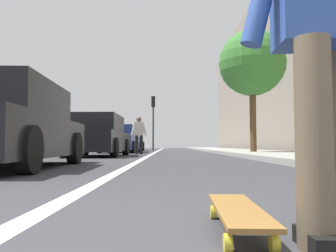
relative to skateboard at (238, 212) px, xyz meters
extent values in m
plane|color=#38383D|center=(9.16, -0.08, -0.09)|extent=(80.00, 80.00, 0.00)
cube|color=silver|center=(19.16, 1.07, -0.09)|extent=(52.00, 0.16, 0.01)
cube|color=#9E9B93|center=(17.16, -3.58, -0.02)|extent=(52.00, 3.20, 0.14)
cube|color=gray|center=(21.16, -6.38, 5.36)|extent=(40.00, 1.20, 10.90)
cylinder|color=yellow|center=(0.30, 0.07, -0.06)|extent=(0.07, 0.03, 0.07)
cylinder|color=yellow|center=(0.30, -0.10, -0.06)|extent=(0.07, 0.03, 0.07)
cylinder|color=yellow|center=(-0.30, 0.10, -0.06)|extent=(0.07, 0.03, 0.07)
cylinder|color=yellow|center=(-0.30, -0.07, -0.06)|extent=(0.07, 0.03, 0.07)
cube|color=silver|center=(0.30, -0.01, -0.01)|extent=(0.06, 0.12, 0.02)
cube|color=silver|center=(-0.30, 0.01, -0.01)|extent=(0.06, 0.12, 0.02)
cube|color=olive|center=(0.00, 0.00, 0.01)|extent=(0.85, 0.23, 0.02)
cylinder|color=brown|center=(-0.27, -0.25, 0.32)|extent=(0.14, 0.14, 0.82)
cylinder|color=brown|center=(-0.01, -0.44, 0.32)|extent=(0.14, 0.14, 0.82)
cube|color=black|center=(-0.27, -0.25, -0.06)|extent=(0.26, 0.11, 0.07)
cube|color=black|center=(4.51, 3.13, 0.45)|extent=(4.60, 1.95, 0.70)
cube|color=black|center=(4.36, 3.12, 1.10)|extent=(2.56, 1.72, 0.60)
cube|color=#4C606B|center=(5.60, 3.17, 1.10)|extent=(0.11, 1.54, 0.51)
cylinder|color=black|center=(5.94, 2.36, 0.24)|extent=(0.68, 0.25, 0.67)
cylinder|color=black|center=(3.14, 2.23, 0.24)|extent=(0.68, 0.25, 0.67)
cube|color=black|center=(11.04, 2.88, 0.44)|extent=(4.45, 1.76, 0.70)
cube|color=black|center=(10.89, 2.88, 1.09)|extent=(2.45, 1.61, 0.60)
cube|color=#4C606B|center=(12.11, 2.87, 1.09)|extent=(0.05, 1.52, 0.51)
cylinder|color=black|center=(12.42, 3.68, 0.23)|extent=(0.66, 0.23, 0.65)
cylinder|color=black|center=(12.40, 2.05, 0.23)|extent=(0.66, 0.23, 0.65)
cylinder|color=black|center=(9.67, 3.71, 0.23)|extent=(0.66, 0.23, 0.65)
cylinder|color=black|center=(9.66, 2.07, 0.23)|extent=(0.66, 0.23, 0.65)
cube|color=navy|center=(17.48, 2.92, 0.43)|extent=(4.61, 1.95, 0.70)
cube|color=navy|center=(17.33, 2.93, 1.08)|extent=(2.56, 1.72, 0.60)
cube|color=#4C606B|center=(18.57, 2.87, 1.08)|extent=(0.11, 1.54, 0.51)
cylinder|color=black|center=(18.92, 3.68, 0.22)|extent=(0.64, 0.25, 0.63)
cylinder|color=black|center=(18.84, 2.02, 0.22)|extent=(0.64, 0.25, 0.63)
cylinder|color=black|center=(16.11, 3.81, 0.22)|extent=(0.64, 0.25, 0.63)
cylinder|color=black|center=(16.04, 2.15, 0.22)|extent=(0.64, 0.25, 0.63)
cube|color=#B7B7BC|center=(23.71, 3.04, 0.44)|extent=(4.23, 1.92, 0.70)
cube|color=#B7B7BC|center=(23.56, 3.03, 1.09)|extent=(2.36, 1.69, 0.60)
cube|color=#4C606B|center=(24.70, 3.08, 1.09)|extent=(0.11, 1.51, 0.51)
cylinder|color=black|center=(24.96, 3.91, 0.23)|extent=(0.66, 0.25, 0.65)
cylinder|color=black|center=(25.04, 2.28, 0.23)|extent=(0.66, 0.25, 0.65)
cylinder|color=black|center=(22.39, 3.79, 0.23)|extent=(0.66, 0.25, 0.65)
cylinder|color=black|center=(22.47, 2.16, 0.23)|extent=(0.66, 0.25, 0.65)
cylinder|color=#2D2D2D|center=(24.24, 1.47, 1.53)|extent=(0.12, 0.12, 3.25)
cube|color=black|center=(24.24, 1.47, 3.56)|extent=(0.24, 0.28, 0.80)
sphere|color=red|center=(24.37, 1.47, 3.82)|extent=(0.16, 0.16, 0.16)
sphere|color=#392907|center=(24.37, 1.47, 3.56)|extent=(0.16, 0.16, 0.16)
sphere|color=black|center=(24.37, 1.47, 3.30)|extent=(0.16, 0.16, 0.16)
cylinder|color=brown|center=(12.79, -3.18, 1.34)|extent=(0.27, 0.27, 2.88)
sphere|color=#3D7F33|center=(12.79, -3.18, 3.75)|extent=(2.76, 2.76, 2.76)
cylinder|color=black|center=(14.29, 1.56, 0.33)|extent=(0.14, 0.14, 0.84)
cylinder|color=black|center=(14.02, 1.75, 0.33)|extent=(0.14, 0.14, 0.84)
cube|color=black|center=(14.29, 1.56, -0.06)|extent=(0.27, 0.10, 0.07)
cube|color=silver|center=(14.17, 1.67, 1.06)|extent=(0.25, 0.41, 0.62)
cylinder|color=silver|center=(14.17, 1.42, 1.06)|extent=(0.09, 0.24, 0.62)
cylinder|color=silver|center=(14.17, 1.91, 1.06)|extent=(0.09, 0.24, 0.62)
sphere|color=brown|center=(14.17, 1.67, 1.48)|extent=(0.23, 0.23, 0.23)
camera|label=1|loc=(-1.62, 0.32, 0.30)|focal=37.35mm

